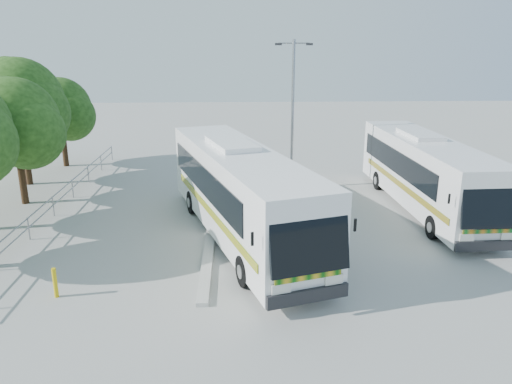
{
  "coord_description": "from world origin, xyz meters",
  "views": [
    {
      "loc": [
        -1.16,
        -20.19,
        8.13
      ],
      "look_at": [
        -0.25,
        1.82,
        1.46
      ],
      "focal_mm": 35.0,
      "sensor_mm": 36.0,
      "label": 1
    }
  ],
  "objects_px": {
    "tree_far_c": "(16,122)",
    "lamppost": "(293,109)",
    "bollard": "(55,283)",
    "coach_adjacent": "(425,172)",
    "tree_far_e": "(61,108)",
    "tree_far_d": "(21,102)",
    "coach_main": "(240,191)"
  },
  "relations": [
    {
      "from": "tree_far_e",
      "to": "lamppost",
      "type": "distance_m",
      "value": 15.8
    },
    {
      "from": "lamppost",
      "to": "bollard",
      "type": "height_order",
      "value": "lamppost"
    },
    {
      "from": "lamppost",
      "to": "bollard",
      "type": "distance_m",
      "value": 15.98
    },
    {
      "from": "tree_far_d",
      "to": "coach_adjacent",
      "type": "height_order",
      "value": "tree_far_d"
    },
    {
      "from": "coach_adjacent",
      "to": "tree_far_e",
      "type": "bearing_deg",
      "value": 152.57
    },
    {
      "from": "tree_far_e",
      "to": "coach_adjacent",
      "type": "distance_m",
      "value": 23.17
    },
    {
      "from": "lamppost",
      "to": "tree_far_c",
      "type": "bearing_deg",
      "value": -162.77
    },
    {
      "from": "tree_far_c",
      "to": "bollard",
      "type": "relative_size",
      "value": 6.26
    },
    {
      "from": "tree_far_c",
      "to": "tree_far_e",
      "type": "distance_m",
      "value": 8.22
    },
    {
      "from": "tree_far_d",
      "to": "lamppost",
      "type": "distance_m",
      "value": 15.38
    },
    {
      "from": "tree_far_c",
      "to": "lamppost",
      "type": "relative_size",
      "value": 0.79
    },
    {
      "from": "tree_far_c",
      "to": "bollard",
      "type": "bearing_deg",
      "value": -64.06
    },
    {
      "from": "tree_far_c",
      "to": "coach_adjacent",
      "type": "xyz_separation_m",
      "value": [
        20.36,
        -1.66,
        -2.34
      ]
    },
    {
      "from": "tree_far_e",
      "to": "coach_main",
      "type": "relative_size",
      "value": 0.43
    },
    {
      "from": "tree_far_d",
      "to": "coach_adjacent",
      "type": "relative_size",
      "value": 0.58
    },
    {
      "from": "coach_main",
      "to": "tree_far_c",
      "type": "bearing_deg",
      "value": 137.67
    },
    {
      "from": "tree_far_d",
      "to": "tree_far_e",
      "type": "distance_m",
      "value": 4.65
    },
    {
      "from": "tree_far_d",
      "to": "bollard",
      "type": "distance_m",
      "value": 15.8
    },
    {
      "from": "tree_far_e",
      "to": "coach_main",
      "type": "bearing_deg",
      "value": -49.01
    },
    {
      "from": "tree_far_d",
      "to": "tree_far_e",
      "type": "relative_size",
      "value": 1.24
    },
    {
      "from": "coach_adjacent",
      "to": "lamppost",
      "type": "height_order",
      "value": "lamppost"
    },
    {
      "from": "lamppost",
      "to": "bollard",
      "type": "relative_size",
      "value": 7.96
    },
    {
      "from": "tree_far_d",
      "to": "coach_main",
      "type": "bearing_deg",
      "value": -35.82
    },
    {
      "from": "tree_far_e",
      "to": "lamppost",
      "type": "height_order",
      "value": "lamppost"
    },
    {
      "from": "tree_far_d",
      "to": "tree_far_e",
      "type": "bearing_deg",
      "value": 81.37
    },
    {
      "from": "tree_far_e",
      "to": "tree_far_c",
      "type": "bearing_deg",
      "value": -86.46
    },
    {
      "from": "tree_far_d",
      "to": "bollard",
      "type": "height_order",
      "value": "tree_far_d"
    },
    {
      "from": "tree_far_c",
      "to": "bollard",
      "type": "xyz_separation_m",
      "value": [
        4.97,
        -10.21,
        -3.74
      ]
    },
    {
      "from": "tree_far_e",
      "to": "coach_main",
      "type": "height_order",
      "value": "tree_far_e"
    },
    {
      "from": "tree_far_e",
      "to": "bollard",
      "type": "bearing_deg",
      "value": -73.44
    },
    {
      "from": "coach_main",
      "to": "bollard",
      "type": "relative_size",
      "value": 13.37
    },
    {
      "from": "tree_far_c",
      "to": "coach_main",
      "type": "height_order",
      "value": "tree_far_c"
    }
  ]
}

